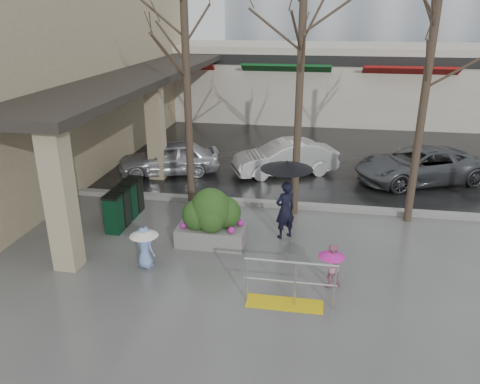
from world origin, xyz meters
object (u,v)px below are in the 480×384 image
(tree_mideast, at_px, (431,47))
(child_pink, at_px, (331,262))
(handrail, at_px, (288,289))
(woman, at_px, (286,189))
(car_a, at_px, (169,158))
(car_b, at_px, (285,158))
(tree_west, at_px, (185,36))
(child_blue, at_px, (145,243))
(tree_midwest, at_px, (302,31))
(planter, at_px, (211,218))
(news_boxes, at_px, (125,204))
(car_c, at_px, (419,165))

(tree_mideast, height_order, child_pink, tree_mideast)
(handrail, bearing_deg, woman, 95.90)
(handrail, height_order, woman, woman)
(car_a, relative_size, car_b, 0.97)
(handrail, distance_m, tree_west, 7.52)
(tree_west, height_order, child_blue, tree_west)
(tree_midwest, distance_m, child_blue, 6.81)
(tree_west, xyz_separation_m, planter, (1.20, -2.39, -4.35))
(child_blue, bearing_deg, planter, -104.64)
(handrail, relative_size, news_boxes, 0.98)
(handrail, relative_size, car_a, 0.51)
(news_boxes, distance_m, car_a, 4.29)
(tree_mideast, relative_size, planter, 3.66)
(car_c, bearing_deg, child_pink, -45.77)
(child_pink, relative_size, car_a, 0.27)
(tree_mideast, bearing_deg, car_a, 160.56)
(tree_mideast, bearing_deg, news_boxes, -170.08)
(car_a, height_order, car_c, same)
(handrail, height_order, planter, planter)
(planter, xyz_separation_m, car_a, (-2.84, 5.27, -0.11))
(child_pink, distance_m, child_blue, 4.32)
(tree_west, xyz_separation_m, child_pink, (4.23, -3.91, -4.50))
(tree_midwest, xyz_separation_m, car_b, (-0.58, 3.59, -4.60))
(tree_midwest, height_order, child_blue, tree_midwest)
(car_b, bearing_deg, planter, -37.04)
(woman, height_order, child_pink, woman)
(child_pink, bearing_deg, tree_mideast, -146.92)
(child_blue, height_order, car_c, car_c)
(child_pink, relative_size, news_boxes, 0.52)
(tree_west, height_order, woman, tree_west)
(child_pink, bearing_deg, tree_midwest, -102.02)
(tree_west, bearing_deg, car_b, 53.90)
(tree_midwest, height_order, tree_mideast, tree_midwest)
(tree_midwest, relative_size, planter, 3.94)
(tree_west, relative_size, planter, 3.83)
(child_blue, bearing_deg, tree_west, -64.02)
(child_pink, height_order, planter, planter)
(news_boxes, distance_m, car_b, 6.55)
(tree_midwest, bearing_deg, car_a, 149.30)
(tree_west, distance_m, child_pink, 7.31)
(child_pink, bearing_deg, car_b, -104.67)
(tree_west, relative_size, car_c, 1.50)
(planter, distance_m, car_a, 5.98)
(child_pink, height_order, child_blue, child_blue)
(child_blue, bearing_deg, tree_midwest, -103.43)
(tree_midwest, xyz_separation_m, tree_mideast, (3.30, -0.00, -0.37))
(tree_mideast, bearing_deg, car_b, 137.21)
(handrail, bearing_deg, planter, 131.97)
(child_blue, height_order, car_b, car_b)
(woman, bearing_deg, handrail, 59.80)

